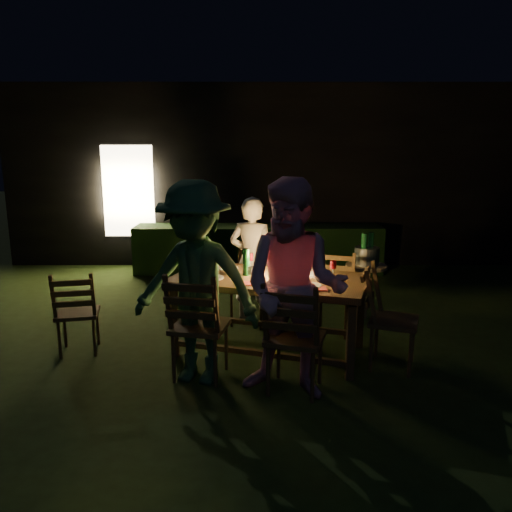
{
  "coord_description": "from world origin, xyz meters",
  "views": [
    {
      "loc": [
        -0.56,
        -4.69,
        2.11
      ],
      "look_at": [
        -0.54,
        0.49,
        0.98
      ],
      "focal_mm": 35.0,
      "sensor_mm": 36.0,
      "label": 1
    }
  ],
  "objects_px": {
    "chair_far_left": "(251,299)",
    "side_table": "(366,271)",
    "bottle_table": "(246,262)",
    "lantern": "(276,261)",
    "chair_spare": "(78,327)",
    "ice_bucket": "(367,256)",
    "chair_near_right": "(294,357)",
    "chair_far_right": "(333,309)",
    "chair_near_left": "(200,344)",
    "person_opp_left": "(196,284)",
    "bottle_bucket_a": "(364,253)",
    "person_house_side": "(252,261)",
    "bottle_bucket_b": "(370,251)",
    "dining_table": "(269,285)",
    "person_opp_right": "(294,290)",
    "chair_end": "(391,336)"
  },
  "relations": [
    {
      "from": "chair_far_left",
      "to": "side_table",
      "type": "xyz_separation_m",
      "value": [
        1.43,
        0.19,
        0.31
      ]
    },
    {
      "from": "bottle_table",
      "to": "lantern",
      "type": "bearing_deg",
      "value": -8.14
    },
    {
      "from": "chair_spare",
      "to": "ice_bucket",
      "type": "xyz_separation_m",
      "value": [
        3.22,
        1.07,
        0.52
      ]
    },
    {
      "from": "chair_near_right",
      "to": "chair_far_right",
      "type": "distance_m",
      "value": 1.55
    },
    {
      "from": "chair_near_left",
      "to": "side_table",
      "type": "distance_m",
      "value": 2.53
    },
    {
      "from": "person_opp_left",
      "to": "lantern",
      "type": "relative_size",
      "value": 5.26
    },
    {
      "from": "chair_near_right",
      "to": "lantern",
      "type": "bearing_deg",
      "value": 115.45
    },
    {
      "from": "person_opp_left",
      "to": "bottle_bucket_a",
      "type": "xyz_separation_m",
      "value": [
        1.86,
        1.66,
        -0.07
      ]
    },
    {
      "from": "chair_far_left",
      "to": "person_house_side",
      "type": "xyz_separation_m",
      "value": [
        0.02,
        0.05,
        0.47
      ]
    },
    {
      "from": "bottle_bucket_b",
      "to": "ice_bucket",
      "type": "bearing_deg",
      "value": -141.34
    },
    {
      "from": "dining_table",
      "to": "ice_bucket",
      "type": "height_order",
      "value": "ice_bucket"
    },
    {
      "from": "chair_spare",
      "to": "person_opp_right",
      "type": "relative_size",
      "value": 0.5
    },
    {
      "from": "chair_far_left",
      "to": "chair_near_right",
      "type": "bearing_deg",
      "value": 119.61
    },
    {
      "from": "bottle_bucket_a",
      "to": "person_opp_left",
      "type": "bearing_deg",
      "value": -138.17
    },
    {
      "from": "ice_bucket",
      "to": "bottle_bucket_a",
      "type": "relative_size",
      "value": 0.94
    },
    {
      "from": "chair_spare",
      "to": "chair_far_left",
      "type": "bearing_deg",
      "value": 15.05
    },
    {
      "from": "lantern",
      "to": "bottle_table",
      "type": "bearing_deg",
      "value": 171.86
    },
    {
      "from": "bottle_table",
      "to": "bottle_bucket_b",
      "type": "relative_size",
      "value": 0.88
    },
    {
      "from": "dining_table",
      "to": "bottle_table",
      "type": "xyz_separation_m",
      "value": [
        -0.24,
        0.08,
        0.22
      ]
    },
    {
      "from": "chair_near_left",
      "to": "chair_far_right",
      "type": "xyz_separation_m",
      "value": [
        1.42,
        1.17,
        -0.04
      ]
    },
    {
      "from": "bottle_table",
      "to": "person_house_side",
      "type": "bearing_deg",
      "value": 86.1
    },
    {
      "from": "chair_end",
      "to": "person_house_side",
      "type": "xyz_separation_m",
      "value": [
        -1.35,
        1.29,
        0.46
      ]
    },
    {
      "from": "bottle_table",
      "to": "bottle_bucket_b",
      "type": "bearing_deg",
      "value": 33.93
    },
    {
      "from": "chair_far_left",
      "to": "bottle_table",
      "type": "distance_m",
      "value": 1.03
    },
    {
      "from": "person_opp_right",
      "to": "ice_bucket",
      "type": "relative_size",
      "value": 6.26
    },
    {
      "from": "person_house_side",
      "to": "person_opp_left",
      "type": "xyz_separation_m",
      "value": [
        -0.5,
        -1.56,
        0.15
      ]
    },
    {
      "from": "dining_table",
      "to": "chair_near_right",
      "type": "xyz_separation_m",
      "value": [
        0.2,
        -0.87,
        -0.41
      ]
    },
    {
      "from": "chair_far_right",
      "to": "bottle_table",
      "type": "height_order",
      "value": "bottle_table"
    },
    {
      "from": "chair_far_left",
      "to": "bottle_bucket_b",
      "type": "bearing_deg",
      "value": -154.32
    },
    {
      "from": "chair_near_left",
      "to": "bottle_table",
      "type": "xyz_separation_m",
      "value": [
        0.42,
        0.68,
        0.63
      ]
    },
    {
      "from": "chair_far_left",
      "to": "ice_bucket",
      "type": "relative_size",
      "value": 3.35
    },
    {
      "from": "side_table",
      "to": "bottle_bucket_a",
      "type": "height_order",
      "value": "bottle_bucket_a"
    },
    {
      "from": "lantern",
      "to": "ice_bucket",
      "type": "height_order",
      "value": "lantern"
    },
    {
      "from": "dining_table",
      "to": "bottle_table",
      "type": "relative_size",
      "value": 7.68
    },
    {
      "from": "bottle_bucket_a",
      "to": "bottle_bucket_b",
      "type": "xyz_separation_m",
      "value": [
        0.1,
        0.08,
        0.0
      ]
    },
    {
      "from": "chair_spare",
      "to": "bottle_bucket_a",
      "type": "distance_m",
      "value": 3.38
    },
    {
      "from": "chair_end",
      "to": "person_opp_right",
      "type": "distance_m",
      "value": 1.29
    },
    {
      "from": "chair_far_right",
      "to": "dining_table",
      "type": "bearing_deg",
      "value": 55.23
    },
    {
      "from": "bottle_bucket_a",
      "to": "side_table",
      "type": "bearing_deg",
      "value": 38.66
    },
    {
      "from": "chair_near_left",
      "to": "person_house_side",
      "type": "height_order",
      "value": "person_house_side"
    },
    {
      "from": "person_house_side",
      "to": "ice_bucket",
      "type": "xyz_separation_m",
      "value": [
        1.41,
        0.14,
        0.03
      ]
    },
    {
      "from": "dining_table",
      "to": "chair_near_left",
      "type": "height_order",
      "value": "chair_near_left"
    },
    {
      "from": "bottle_bucket_b",
      "to": "chair_near_left",
      "type": "bearing_deg",
      "value": -138.82
    },
    {
      "from": "chair_near_left",
      "to": "chair_near_right",
      "type": "distance_m",
      "value": 0.9
    },
    {
      "from": "chair_near_left",
      "to": "bottle_bucket_b",
      "type": "xyz_separation_m",
      "value": [
        1.94,
        1.7,
        0.53
      ]
    },
    {
      "from": "bottle_bucket_b",
      "to": "person_opp_right",
      "type": "bearing_deg",
      "value": -118.63
    },
    {
      "from": "dining_table",
      "to": "person_opp_left",
      "type": "xyz_separation_m",
      "value": [
        -0.68,
        -0.65,
        0.19
      ]
    },
    {
      "from": "chair_near_right",
      "to": "lantern",
      "type": "distance_m",
      "value": 1.12
    },
    {
      "from": "ice_bucket",
      "to": "person_opp_right",
      "type": "bearing_deg",
      "value": -118.0
    },
    {
      "from": "chair_spare",
      "to": "person_opp_left",
      "type": "distance_m",
      "value": 1.59
    }
  ]
}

